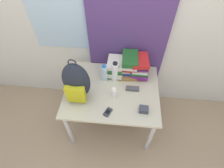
% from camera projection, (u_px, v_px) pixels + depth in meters
% --- Properties ---
extents(ground_plane, '(12.00, 12.00, 0.00)m').
position_uv_depth(ground_plane, '(109.00, 149.00, 2.28)').
color(ground_plane, '#9E8466').
extents(wall_back, '(6.00, 0.06, 2.50)m').
position_uv_depth(wall_back, '(116.00, 23.00, 1.93)').
color(wall_back, beige).
rests_on(wall_back, ground_plane).
extents(curtain_blue, '(0.91, 0.04, 2.50)m').
position_uv_depth(curtain_blue, '(128.00, 26.00, 1.89)').
color(curtain_blue, '#4C336B').
rests_on(curtain_blue, ground_plane).
extents(desk, '(1.07, 0.86, 0.71)m').
position_uv_depth(desk, '(112.00, 94.00, 2.08)').
color(desk, '#B7B299').
rests_on(desk, ground_plane).
extents(backpack, '(0.29, 0.20, 0.54)m').
position_uv_depth(backpack, '(76.00, 83.00, 1.78)').
color(backpack, '#1E232D').
rests_on(backpack, desk).
extents(book_stack_left, '(0.21, 0.29, 0.19)m').
position_uv_depth(book_stack_left, '(116.00, 67.00, 2.12)').
color(book_stack_left, '#1E5623').
rests_on(book_stack_left, desk).
extents(book_stack_center, '(0.22, 0.28, 0.27)m').
position_uv_depth(book_stack_center, '(129.00, 65.00, 2.08)').
color(book_stack_center, olive).
rests_on(book_stack_center, desk).
extents(book_stack_right, '(0.24, 0.28, 0.26)m').
position_uv_depth(book_stack_right, '(140.00, 67.00, 2.08)').
color(book_stack_right, red).
rests_on(book_stack_right, desk).
extents(water_bottle, '(0.07, 0.07, 0.22)m').
position_uv_depth(water_bottle, '(104.00, 73.00, 2.04)').
color(water_bottle, silver).
rests_on(water_bottle, desk).
extents(sports_bottle, '(0.08, 0.08, 0.27)m').
position_uv_depth(sports_bottle, '(115.00, 72.00, 2.02)').
color(sports_bottle, white).
rests_on(sports_bottle, desk).
extents(sunscreen_bottle, '(0.05, 0.05, 0.15)m').
position_uv_depth(sunscreen_bottle, '(114.00, 93.00, 1.90)').
color(sunscreen_bottle, white).
rests_on(sunscreen_bottle, desk).
extents(cell_phone, '(0.10, 0.12, 0.02)m').
position_uv_depth(cell_phone, '(108.00, 112.00, 1.81)').
color(cell_phone, '#2D2D33').
rests_on(cell_phone, desk).
extents(sunglasses_case, '(0.15, 0.06, 0.04)m').
position_uv_depth(sunglasses_case, '(132.00, 89.00, 2.00)').
color(sunglasses_case, '#47474C').
rests_on(sunglasses_case, desk).
extents(camera_pouch, '(0.10, 0.08, 0.06)m').
position_uv_depth(camera_pouch, '(144.00, 109.00, 1.81)').
color(camera_pouch, '#383D47').
rests_on(camera_pouch, desk).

